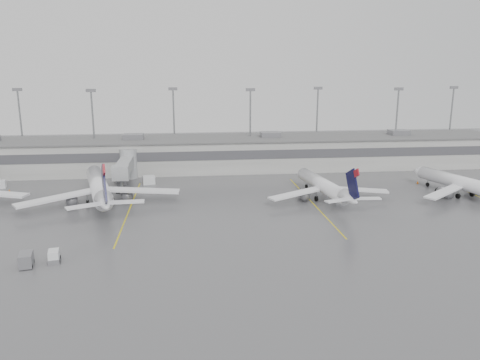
{
  "coord_description": "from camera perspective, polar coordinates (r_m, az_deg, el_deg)",
  "views": [
    {
      "loc": [
        -6.35,
        -61.32,
        25.53
      ],
      "look_at": [
        3.25,
        24.0,
        5.0
      ],
      "focal_mm": 35.0,
      "sensor_mm": 36.0,
      "label": 1
    }
  ],
  "objects": [
    {
      "name": "ground",
      "position": [
        66.72,
        -0.48,
        -9.05
      ],
      "size": [
        260.0,
        260.0,
        0.0
      ],
      "primitive_type": "plane",
      "color": "#555558",
      "rests_on": "ground"
    },
    {
      "name": "terminal",
      "position": [
        121.36,
        -3.33,
        3.29
      ],
      "size": [
        152.0,
        17.0,
        9.45
      ],
      "color": "#9C9C97",
      "rests_on": "ground"
    },
    {
      "name": "light_masts",
      "position": [
        125.95,
        -3.52,
        7.27
      ],
      "size": [
        142.4,
        8.0,
        20.6
      ],
      "color": "gray",
      "rests_on": "ground"
    },
    {
      "name": "jet_bridge_right",
      "position": [
        110.12,
        -13.68,
        1.72
      ],
      "size": [
        4.0,
        17.2,
        7.0
      ],
      "color": "gray",
      "rests_on": "ground"
    },
    {
      "name": "stand_markings",
      "position": [
        89.28,
        -2.08,
        -3.17
      ],
      "size": [
        105.25,
        40.0,
        0.01
      ],
      "color": "yellow",
      "rests_on": "ground"
    },
    {
      "name": "jet_mid_left",
      "position": [
        93.25,
        -16.78,
        -0.86
      ],
      "size": [
        29.31,
        33.26,
        10.96
      ],
      "rotation": [
        0.0,
        0.0,
        0.25
      ],
      "color": "white",
      "rests_on": "ground"
    },
    {
      "name": "jet_mid_right",
      "position": [
        94.11,
        10.31,
        -0.74
      ],
      "size": [
        24.84,
        28.0,
        9.08
      ],
      "rotation": [
        0.0,
        0.0,
        0.13
      ],
      "color": "white",
      "rests_on": "ground"
    },
    {
      "name": "jet_far_right",
      "position": [
        105.08,
        25.68,
        -0.38
      ],
      "size": [
        24.13,
        27.45,
        9.12
      ],
      "rotation": [
        0.0,
        0.0,
        0.29
      ],
      "color": "white",
      "rests_on": "ground"
    },
    {
      "name": "baggage_tug",
      "position": [
        68.9,
        -21.74,
        -8.75
      ],
      "size": [
        2.03,
        2.74,
        1.6
      ],
      "rotation": [
        0.0,
        0.0,
        0.19
      ],
      "color": "white",
      "rests_on": "ground"
    },
    {
      "name": "baggage_cart",
      "position": [
        68.65,
        -24.63,
        -8.81
      ],
      "size": [
        2.16,
        3.13,
        1.85
      ],
      "rotation": [
        0.0,
        0.0,
        0.19
      ],
      "color": "slate",
      "rests_on": "ground"
    },
    {
      "name": "gse_uld_a",
      "position": [
        114.91,
        -27.24,
        -0.47
      ],
      "size": [
        2.7,
        2.06,
        1.72
      ],
      "primitive_type": "cube",
      "rotation": [
        0.0,
        0.0,
        0.2
      ],
      "color": "white",
      "rests_on": "ground"
    },
    {
      "name": "gse_uld_b",
      "position": [
        107.71,
        -11.06,
        -0.0
      ],
      "size": [
        2.97,
        2.29,
        1.88
      ],
      "primitive_type": "cube",
      "rotation": [
        0.0,
        0.0,
        0.21
      ],
      "color": "white",
      "rests_on": "ground"
    },
    {
      "name": "gse_uld_c",
      "position": [
        106.48,
        9.1,
        -0.1
      ],
      "size": [
        2.84,
        2.18,
        1.8
      ],
      "primitive_type": "cube",
      "rotation": [
        0.0,
        0.0,
        0.2
      ],
      "color": "white",
      "rests_on": "ground"
    },
    {
      "name": "gse_loader",
      "position": [
        109.54,
        -14.43,
        0.13
      ],
      "size": [
        3.25,
        4.05,
        2.2
      ],
      "primitive_type": "cube",
      "rotation": [
        0.0,
        0.0,
        0.34
      ],
      "color": "slate",
      "rests_on": "ground"
    },
    {
      "name": "cone_a",
      "position": [
        110.21,
        -26.3,
        -1.18
      ],
      "size": [
        0.44,
        0.44,
        0.71
      ],
      "primitive_type": "cone",
      "color": "orange",
      "rests_on": "ground"
    },
    {
      "name": "cone_b",
      "position": [
        96.42,
        -13.75,
        -2.07
      ],
      "size": [
        0.46,
        0.46,
        0.74
      ],
      "primitive_type": "cone",
      "color": "orange",
      "rests_on": "ground"
    },
    {
      "name": "cone_c",
      "position": [
        101.51,
        10.16,
        -1.12
      ],
      "size": [
        0.46,
        0.46,
        0.73
      ],
      "primitive_type": "cone",
      "color": "orange",
      "rests_on": "ground"
    },
    {
      "name": "cone_d",
      "position": [
        113.8,
        20.85,
        -0.23
      ],
      "size": [
        0.45,
        0.45,
        0.72
      ],
      "primitive_type": "cone",
      "color": "orange",
      "rests_on": "ground"
    }
  ]
}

